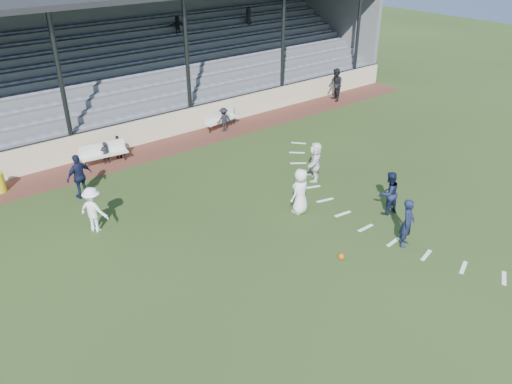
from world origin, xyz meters
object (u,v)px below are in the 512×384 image
(player_navy_lead, at_px, (407,223))
(bench_right, at_px, (220,117))
(football, at_px, (341,256))
(official, at_px, (336,85))
(player_white_lead, at_px, (300,191))
(bench_left, at_px, (103,152))

(player_navy_lead, bearing_deg, bench_right, 61.65)
(football, xyz_separation_m, official, (11.25, 11.19, 0.86))
(bench_right, distance_m, player_white_lead, 9.08)
(bench_left, distance_m, official, 14.24)
(bench_right, distance_m, football, 12.18)
(bench_left, bearing_deg, football, -68.68)
(football, height_order, official, official)
(bench_left, relative_size, football, 9.92)
(bench_right, relative_size, football, 9.95)
(football, height_order, player_white_lead, player_white_lead)
(player_navy_lead, bearing_deg, bench_left, 90.84)
(bench_right, distance_m, official, 7.83)
(bench_left, height_order, football, bench_left)
(player_white_lead, bearing_deg, bench_right, -119.41)
(bench_left, height_order, player_white_lead, player_white_lead)
(player_white_lead, xyz_separation_m, player_navy_lead, (1.27, -3.66, -0.02))
(player_navy_lead, height_order, official, official)
(bench_left, xyz_separation_m, player_navy_lead, (5.19, -11.95, 0.25))
(football, bearing_deg, bench_right, 73.55)
(player_navy_lead, bearing_deg, official, 30.13)
(player_navy_lead, distance_m, official, 14.95)
(bench_right, relative_size, official, 1.08)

